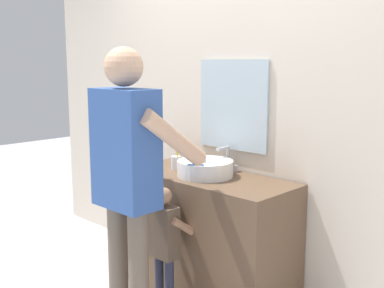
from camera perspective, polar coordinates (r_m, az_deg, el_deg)
back_wall at (r=3.46m, az=5.44°, el=5.10°), size 4.40×0.10×2.70m
vanity_cabinet at (r=3.43m, az=1.78°, el=-10.76°), size 1.25×0.54×0.86m
sink_basin at (r=3.28m, az=1.59°, el=-2.89°), size 0.38×0.38×0.11m
faucet at (r=3.44m, az=4.18°, el=-1.88°), size 0.18×0.14×0.18m
toothbrush_cup at (r=3.49m, az=-1.92°, el=-2.19°), size 0.07×0.07×0.21m
child_toddler at (r=3.13m, az=-3.27°, el=-11.23°), size 0.26×0.26×0.85m
adult_parent at (r=2.81m, az=-7.63°, el=-2.65°), size 0.53×0.56×1.72m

